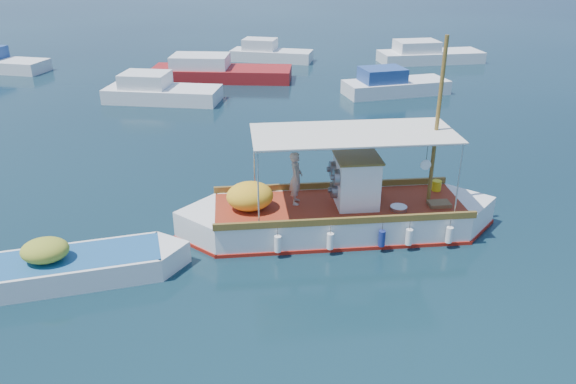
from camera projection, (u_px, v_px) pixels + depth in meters
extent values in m
plane|color=black|center=(319.00, 232.00, 17.82)|extent=(160.00, 160.00, 0.00)
cube|color=white|center=(338.00, 221.00, 17.77)|extent=(7.81, 2.91, 1.13)
cube|color=white|center=(216.00, 227.00, 17.41)|extent=(2.57, 2.57, 1.13)
cube|color=white|center=(456.00, 215.00, 18.14)|extent=(2.57, 2.57, 1.13)
cube|color=#9B190F|center=(338.00, 230.00, 17.91)|extent=(7.92, 2.99, 0.18)
cube|color=maroon|center=(339.00, 205.00, 17.55)|extent=(7.80, 2.70, 0.06)
cube|color=brown|center=(332.00, 185.00, 18.66)|extent=(7.81, 0.45, 0.21)
cube|color=brown|center=(347.00, 221.00, 16.32)|extent=(7.81, 0.45, 0.21)
cube|color=white|center=(356.00, 181.00, 17.27)|extent=(1.29, 1.39, 1.54)
cube|color=brown|center=(358.00, 157.00, 16.93)|extent=(1.40, 1.50, 0.06)
cylinder|color=slate|center=(337.00, 177.00, 16.78)|extent=(0.25, 0.52, 0.51)
cylinder|color=slate|center=(333.00, 169.00, 17.37)|extent=(0.25, 0.52, 0.51)
cylinder|color=slate|center=(335.00, 190.00, 17.31)|extent=(0.25, 0.52, 0.51)
cylinder|color=brown|center=(437.00, 123.00, 16.74)|extent=(0.13, 0.13, 5.14)
cylinder|color=brown|center=(409.00, 137.00, 16.83)|extent=(1.85, 0.16, 0.08)
cylinder|color=silver|center=(254.00, 160.00, 17.83)|extent=(0.05, 0.05, 2.31)
cylinder|color=silver|center=(258.00, 189.00, 15.79)|extent=(0.05, 0.05, 2.31)
cylinder|color=silver|center=(433.00, 153.00, 18.39)|extent=(0.05, 0.05, 2.31)
cylinder|color=silver|center=(459.00, 181.00, 16.35)|extent=(0.05, 0.05, 2.31)
cube|color=beige|center=(354.00, 133.00, 16.60)|extent=(6.17, 2.73, 0.04)
ellipsoid|color=gold|center=(250.00, 196.00, 17.09)|extent=(1.49, 1.29, 0.86)
cube|color=gold|center=(377.00, 189.00, 18.09)|extent=(0.26, 0.20, 0.41)
cylinder|color=gold|center=(437.00, 186.00, 18.44)|extent=(0.32, 0.32, 0.35)
cube|color=brown|center=(439.00, 204.00, 17.44)|extent=(0.69, 0.49, 0.12)
cylinder|color=#B2B2B2|center=(399.00, 208.00, 17.17)|extent=(0.54, 0.54, 0.12)
cylinder|color=white|center=(426.00, 165.00, 16.08)|extent=(0.31, 0.04, 0.31)
cylinder|color=white|center=(278.00, 244.00, 16.23)|extent=(0.21, 0.21, 0.49)
cylinder|color=navy|center=(382.00, 238.00, 16.53)|extent=(0.21, 0.21, 0.49)
cylinder|color=white|center=(449.00, 235.00, 16.72)|extent=(0.21, 0.21, 0.49)
imported|color=#A39587|center=(296.00, 178.00, 17.29)|extent=(0.52, 0.68, 1.69)
cube|color=white|center=(79.00, 270.00, 15.39)|extent=(4.56, 2.24, 0.86)
cube|color=white|center=(161.00, 259.00, 15.92)|extent=(1.70, 1.70, 0.86)
cube|color=#1D5388|center=(77.00, 257.00, 15.21)|extent=(4.54, 2.05, 0.05)
ellipsoid|color=#9DA42E|center=(45.00, 250.00, 14.89)|extent=(1.37, 1.18, 0.63)
cube|color=silver|center=(163.00, 96.00, 31.74)|extent=(6.80, 4.07, 1.00)
cube|color=silver|center=(145.00, 80.00, 31.48)|extent=(3.02, 2.66, 0.80)
cube|color=maroon|center=(222.00, 75.00, 36.43)|extent=(9.36, 4.61, 1.00)
cube|color=silver|center=(200.00, 61.00, 36.13)|extent=(4.01, 3.08, 0.80)
cube|color=silver|center=(396.00, 89.00, 33.22)|extent=(6.35, 2.94, 1.00)
cube|color=navy|center=(382.00, 75.00, 32.62)|extent=(2.66, 2.16, 0.80)
cube|color=silver|center=(430.00, 58.00, 41.55)|extent=(7.56, 2.70, 1.00)
cube|color=silver|center=(417.00, 46.00, 41.00)|extent=(3.04, 2.25, 0.80)
cube|color=silver|center=(272.00, 57.00, 41.94)|extent=(6.29, 4.00, 1.00)
cube|color=silver|center=(260.00, 44.00, 41.74)|extent=(2.84, 2.44, 0.80)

